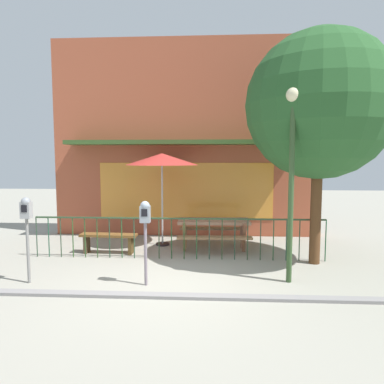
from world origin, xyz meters
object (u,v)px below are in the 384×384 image
object	(u,v)px
parking_meter_near	(145,221)
parking_meter_far	(26,217)
street_lamp	(292,155)
patio_umbrella	(162,160)
picnic_table_left	(214,226)
street_tree	(319,106)
patio_bench	(109,239)

from	to	relation	value
parking_meter_near	parking_meter_far	bearing A→B (deg)	-179.93
parking_meter_near	street_lamp	distance (m)	2.93
patio_umbrella	parking_meter_near	xyz separation A→B (m)	(0.12, -3.01, -1.09)
picnic_table_left	parking_meter_near	xyz separation A→B (m)	(-1.26, -2.59, 0.59)
patio_umbrella	parking_meter_far	distance (m)	3.82
parking_meter_far	picnic_table_left	bearing A→B (deg)	36.79
parking_meter_near	street_lamp	bearing A→B (deg)	6.83
picnic_table_left	street_lamp	xyz separation A→B (m)	(1.40, -2.27, 1.77)
picnic_table_left	street_tree	bearing A→B (deg)	-24.77
picnic_table_left	parking_meter_far	xyz separation A→B (m)	(-3.47, -2.59, 0.64)
street_tree	street_lamp	world-z (taller)	street_tree
picnic_table_left	patio_umbrella	distance (m)	2.21
patio_umbrella	patio_bench	distance (m)	2.45
street_tree	street_lamp	distance (m)	1.83
patio_bench	parking_meter_far	world-z (taller)	parking_meter_far
patio_umbrella	street_lamp	world-z (taller)	street_lamp
parking_meter_far	street_tree	distance (m)	6.31
parking_meter_near	street_tree	bearing A→B (deg)	24.11
parking_meter_near	street_tree	distance (m)	4.43
patio_umbrella	street_lamp	bearing A→B (deg)	-44.09
picnic_table_left	parking_meter_far	size ratio (longest dim) A/B	1.14
picnic_table_left	parking_meter_near	size ratio (longest dim) A/B	1.18
parking_meter_far	street_tree	size ratio (longest dim) A/B	0.32
parking_meter_near	patio_umbrella	bearing A→B (deg)	92.26
street_lamp	street_tree	bearing A→B (deg)	56.37
picnic_table_left	patio_umbrella	bearing A→B (deg)	162.98
parking_meter_near	street_tree	size ratio (longest dim) A/B	0.31
patio_umbrella	street_tree	bearing A→B (deg)	-21.91
picnic_table_left	street_lamp	world-z (taller)	street_lamp
parking_meter_far	patio_bench	bearing A→B (deg)	67.48
parking_meter_near	street_lamp	size ratio (longest dim) A/B	0.43
picnic_table_left	parking_meter_far	bearing A→B (deg)	-143.21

